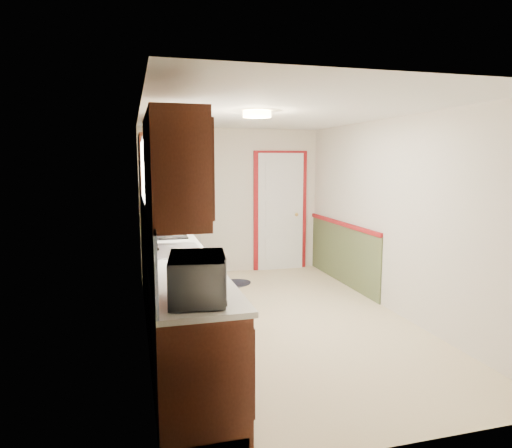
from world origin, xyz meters
TOP-DOWN VIEW (x-y plane):
  - room_shell at (0.00, 0.00)m, footprint 3.20×5.20m
  - kitchen_run at (-1.24, -0.29)m, footprint 0.63×4.00m
  - back_wall_trim at (0.99, 2.21)m, footprint 1.12×2.30m
  - ceiling_fixture at (-0.30, -0.20)m, footprint 0.30×0.30m
  - microwave at (-1.20, -1.95)m, footprint 0.38×0.59m
  - refrigerator at (-1.02, 1.87)m, footprint 0.72×0.71m
  - rug at (-0.26, 1.68)m, footprint 0.90×0.70m
  - cooktop at (-1.19, 0.75)m, footprint 0.45×0.54m

SIDE VIEW (x-z plane):
  - rug at x=-0.26m, z-range 0.00..0.01m
  - kitchen_run at x=-1.24m, z-range -0.29..1.91m
  - refrigerator at x=-1.02m, z-range 0.00..1.63m
  - back_wall_trim at x=0.99m, z-range -0.15..1.93m
  - cooktop at x=-1.19m, z-range 0.94..0.96m
  - microwave at x=-1.20m, z-range 0.94..1.31m
  - room_shell at x=0.00m, z-range -0.06..2.46m
  - ceiling_fixture at x=-0.30m, z-range 2.33..2.39m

